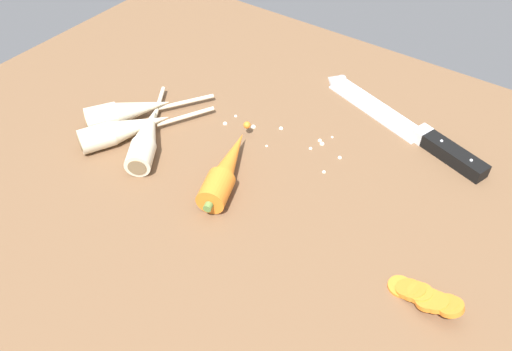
% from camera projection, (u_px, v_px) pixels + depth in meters
% --- Properties ---
extents(ground_plane, '(1.20, 0.90, 0.04)m').
position_uv_depth(ground_plane, '(263.00, 184.00, 0.81)').
color(ground_plane, brown).
extents(chefs_knife, '(0.34, 0.14, 0.04)m').
position_uv_depth(chefs_knife, '(395.00, 119.00, 0.88)').
color(chefs_knife, silver).
rests_on(chefs_knife, ground_plane).
extents(whole_carrot, '(0.09, 0.19, 0.04)m').
position_uv_depth(whole_carrot, '(226.00, 169.00, 0.77)').
color(whole_carrot, orange).
rests_on(whole_carrot, ground_plane).
extents(parsnip_front, '(0.14, 0.20, 0.04)m').
position_uv_depth(parsnip_front, '(146.00, 137.00, 0.83)').
color(parsnip_front, beige).
rests_on(parsnip_front, ground_plane).
extents(parsnip_mid_left, '(0.13, 0.21, 0.04)m').
position_uv_depth(parsnip_mid_left, '(126.00, 130.00, 0.84)').
color(parsnip_mid_left, beige).
rests_on(parsnip_mid_left, ground_plane).
extents(parsnip_mid_right, '(0.14, 0.20, 0.04)m').
position_uv_depth(parsnip_mid_right, '(129.00, 111.00, 0.88)').
color(parsnip_mid_right, beige).
rests_on(parsnip_mid_right, ground_plane).
extents(carrot_slice_stack, '(0.09, 0.04, 0.03)m').
position_uv_depth(carrot_slice_stack, '(425.00, 296.00, 0.63)').
color(carrot_slice_stack, orange).
rests_on(carrot_slice_stack, ground_plane).
extents(mince_crumbs, '(0.21, 0.09, 0.01)m').
position_uv_depth(mince_crumbs, '(285.00, 136.00, 0.86)').
color(mince_crumbs, silver).
rests_on(mince_crumbs, ground_plane).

